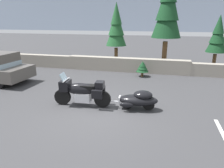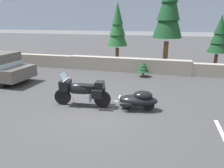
# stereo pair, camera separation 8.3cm
# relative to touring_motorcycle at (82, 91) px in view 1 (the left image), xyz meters

# --- Properties ---
(ground_plane) EXTENTS (80.00, 80.00, 0.00)m
(ground_plane) POSITION_rel_touring_motorcycle_xyz_m (0.75, -0.36, -0.62)
(ground_plane) COLOR #38383A
(stone_guard_wall) EXTENTS (24.00, 0.59, 0.91)m
(stone_guard_wall) POSITION_rel_touring_motorcycle_xyz_m (0.64, 6.13, -0.19)
(stone_guard_wall) COLOR gray
(stone_guard_wall) RESTS_ON ground
(distant_ridgeline) EXTENTS (240.00, 80.00, 16.00)m
(distant_ridgeline) POSITION_rel_touring_motorcycle_xyz_m (0.75, 96.09, 7.38)
(distant_ridgeline) COLOR #99A8BF
(distant_ridgeline) RESTS_ON ground
(touring_motorcycle) EXTENTS (2.31, 0.86, 1.33)m
(touring_motorcycle) POSITION_rel_touring_motorcycle_xyz_m (0.00, 0.00, 0.00)
(touring_motorcycle) COLOR black
(touring_motorcycle) RESTS_ON ground
(car_shaped_trailer) EXTENTS (2.22, 0.85, 0.76)m
(car_shaped_trailer) POSITION_rel_touring_motorcycle_xyz_m (2.23, 0.19, -0.21)
(car_shaped_trailer) COLOR black
(car_shaped_trailer) RESTS_ON ground
(pine_tree_tall) EXTENTS (1.93, 1.93, 6.65)m
(pine_tree_tall) POSITION_rel_touring_motorcycle_xyz_m (3.12, 7.39, 3.54)
(pine_tree_tall) COLOR brown
(pine_tree_tall) RESTS_ON ground
(pine_tree_secondary) EXTENTS (1.50, 1.50, 4.55)m
(pine_tree_secondary) POSITION_rel_touring_motorcycle_xyz_m (-0.40, 7.94, 2.23)
(pine_tree_secondary) COLOR brown
(pine_tree_secondary) RESTS_ON ground
(pine_tree_far_right) EXTENTS (1.32, 1.32, 3.68)m
(pine_tree_far_right) POSITION_rel_touring_motorcycle_xyz_m (6.51, 8.22, 1.68)
(pine_tree_far_right) COLOR brown
(pine_tree_far_right) RESTS_ON ground
(pine_sapling_near) EXTENTS (0.75, 0.75, 0.94)m
(pine_sapling_near) POSITION_rel_touring_motorcycle_xyz_m (1.88, 5.10, -0.03)
(pine_sapling_near) COLOR brown
(pine_sapling_near) RESTS_ON ground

